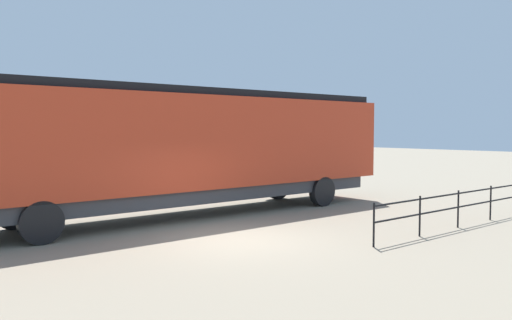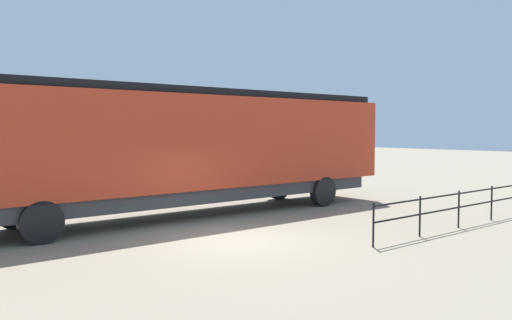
% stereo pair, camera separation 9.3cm
% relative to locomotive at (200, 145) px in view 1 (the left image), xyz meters
% --- Properties ---
extents(ground_plane, '(120.00, 120.00, 0.00)m').
position_rel_locomotive_xyz_m(ground_plane, '(4.02, -1.56, -2.34)').
color(ground_plane, gray).
extents(locomotive, '(2.81, 15.90, 4.17)m').
position_rel_locomotive_xyz_m(locomotive, '(0.00, 0.00, 0.00)').
color(locomotive, red).
rests_on(locomotive, ground_plane).
extents(platform_fence, '(0.05, 11.87, 1.09)m').
position_rel_locomotive_xyz_m(platform_fence, '(6.73, 6.47, -1.62)').
color(platform_fence, black).
rests_on(platform_fence, ground_plane).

